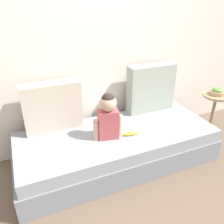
{
  "coord_description": "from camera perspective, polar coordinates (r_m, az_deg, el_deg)",
  "views": [
    {
      "loc": [
        -0.88,
        -1.9,
        1.7
      ],
      "look_at": [
        -0.06,
        0.0,
        0.64
      ],
      "focal_mm": 37.39,
      "sensor_mm": 36.0,
      "label": 1
    }
  ],
  "objects": [
    {
      "name": "banana",
      "position": [
        2.41,
        4.64,
        -5.28
      ],
      "size": [
        0.17,
        0.07,
        0.04
      ],
      "primitive_type": "ellipsoid",
      "rotation": [
        0.0,
        0.0,
        -0.16
      ],
      "color": "yellow",
      "rests_on": "couch"
    },
    {
      "name": "back_wall",
      "position": [
        2.66,
        -3.71,
        16.53
      ],
      "size": [
        5.34,
        0.1,
        2.42
      ],
      "primitive_type": "cube",
      "color": "silver",
      "rests_on": "ground"
    },
    {
      "name": "side_table",
      "position": [
        3.38,
        23.84,
        1.99
      ],
      "size": [
        0.35,
        0.35,
        0.51
      ],
      "color": "tan",
      "rests_on": "ground"
    },
    {
      "name": "toddler",
      "position": [
        2.26,
        -0.95,
        -0.86
      ],
      "size": [
        0.31,
        0.17,
        0.48
      ],
      "color": "#B24C51",
      "rests_on": "couch"
    },
    {
      "name": "fruit_bowl",
      "position": [
        3.32,
        24.37,
        4.56
      ],
      "size": [
        0.19,
        0.19,
        0.1
      ],
      "color": "tan",
      "rests_on": "side_table"
    },
    {
      "name": "throw_pillow_right",
      "position": [
        2.86,
        9.46,
        5.77
      ],
      "size": [
        0.58,
        0.16,
        0.57
      ],
      "primitive_type": "cube",
      "color": "#99A393",
      "rests_on": "couch"
    },
    {
      "name": "couch",
      "position": [
        2.58,
        1.27,
        -8.59
      ],
      "size": [
        2.14,
        0.86,
        0.39
      ],
      "color": "gray",
      "rests_on": "ground"
    },
    {
      "name": "ground_plane",
      "position": [
        2.7,
        1.23,
        -11.87
      ],
      "size": [
        12.0,
        12.0,
        0.0
      ],
      "primitive_type": "plane",
      "color": "brown"
    },
    {
      "name": "throw_pillow_left",
      "position": [
        2.48,
        -14.35,
        1.19
      ],
      "size": [
        0.59,
        0.16,
        0.52
      ],
      "primitive_type": "cube",
      "color": "#C1B29E",
      "rests_on": "couch"
    }
  ]
}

